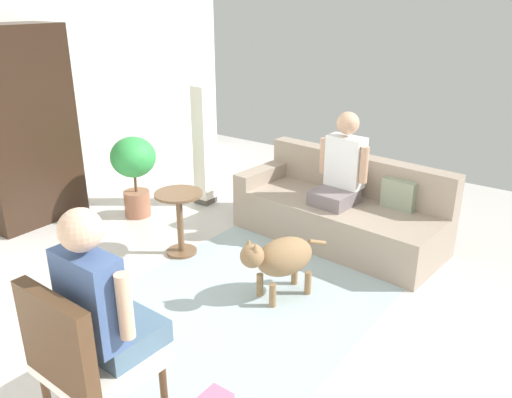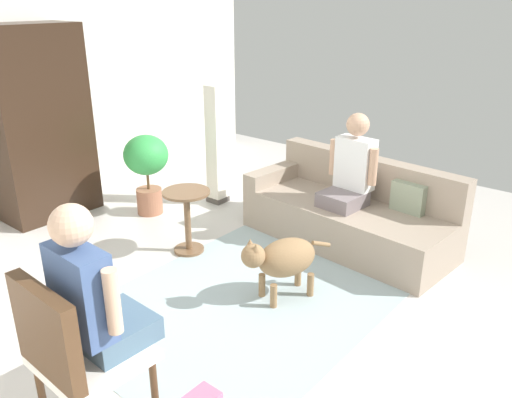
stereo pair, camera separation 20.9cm
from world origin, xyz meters
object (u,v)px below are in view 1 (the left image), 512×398
(couch, at_px, (340,212))
(person_on_couch, at_px, (342,167))
(armchair, at_px, (80,354))
(round_end_table, at_px, (180,216))
(dog, at_px, (281,258))
(column_lamp, at_px, (203,147))
(potted_plant, at_px, (134,166))
(person_on_armchair, at_px, (99,300))
(armoire_cabinet, at_px, (21,127))

(couch, relative_size, person_on_couch, 2.42)
(armchair, xyz_separation_m, round_end_table, (1.89, 1.12, -0.16))
(dog, bearing_deg, armchair, 177.97)
(round_end_table, bearing_deg, column_lamp, 31.43)
(armchair, height_order, potted_plant, armchair)
(armchair, height_order, person_on_couch, person_on_couch)
(person_on_couch, distance_m, dog, 1.30)
(person_on_couch, relative_size, potted_plant, 0.97)
(person_on_armchair, bearing_deg, round_end_table, 32.92)
(person_on_armchair, xyz_separation_m, armoire_cabinet, (1.39, 3.01, 0.23))
(column_lamp, bearing_deg, armchair, -149.09)
(dog, height_order, armoire_cabinet, armoire_cabinet)
(person_on_couch, distance_m, person_on_armchair, 2.88)
(couch, distance_m, dog, 1.28)
(potted_plant, bearing_deg, armoire_cabinet, 129.67)
(round_end_table, relative_size, armoire_cabinet, 0.30)
(person_on_armchair, bearing_deg, dog, -2.07)
(round_end_table, bearing_deg, person_on_couch, -42.72)
(person_on_couch, relative_size, round_end_table, 1.41)
(potted_plant, relative_size, armoire_cabinet, 0.44)
(armchair, xyz_separation_m, armoire_cabinet, (1.55, 3.01, 0.48))
(armchair, height_order, round_end_table, armchair)
(couch, xyz_separation_m, person_on_couch, (-0.04, -0.02, 0.48))
(couch, distance_m, person_on_armchair, 2.97)
(potted_plant, height_order, armoire_cabinet, armoire_cabinet)
(column_lamp, bearing_deg, couch, -87.48)
(round_end_table, height_order, armoire_cabinet, armoire_cabinet)
(person_on_armchair, height_order, round_end_table, person_on_armchair)
(couch, distance_m, round_end_table, 1.59)
(person_on_couch, bearing_deg, armoire_cabinet, 116.78)
(dog, bearing_deg, column_lamp, 57.42)
(couch, xyz_separation_m, column_lamp, (-0.08, 1.73, 0.40))
(column_lamp, bearing_deg, person_on_armchair, -147.65)
(couch, relative_size, person_on_armchair, 2.34)
(round_end_table, xyz_separation_m, potted_plant, (0.37, 1.03, 0.20))
(armchair, distance_m, person_on_armchair, 0.30)
(person_on_couch, bearing_deg, potted_plant, 110.36)
(armchair, relative_size, column_lamp, 0.69)
(potted_plant, bearing_deg, column_lamp, -25.19)
(armchair, bearing_deg, person_on_couch, 1.07)
(round_end_table, height_order, dog, round_end_table)
(dog, relative_size, potted_plant, 0.87)
(column_lamp, bearing_deg, round_end_table, -148.57)
(dog, xyz_separation_m, armoire_cabinet, (-0.26, 3.07, 0.67))
(dog, height_order, column_lamp, column_lamp)
(armchair, distance_m, potted_plant, 3.12)
(armchair, relative_size, dog, 1.23)
(person_on_couch, xyz_separation_m, round_end_table, (-1.15, 1.06, -0.39))
(round_end_table, bearing_deg, armchair, -149.40)
(dog, bearing_deg, round_end_table, 86.27)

